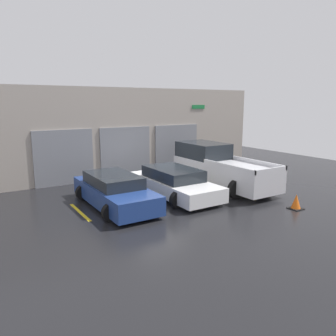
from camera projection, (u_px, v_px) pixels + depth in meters
name	position (u px, v px, depth m)	size (l,w,h in m)	color
ground_plane	(158.00, 189.00, 14.92)	(28.00, 28.00, 0.00)	black
shophouse_building	(126.00, 133.00, 17.20)	(16.32, 0.68, 4.61)	#9E9389
pickup_truck	(218.00, 167.00, 15.31)	(2.41, 5.54, 1.92)	silver
sedan_white	(174.00, 183.00, 13.71)	(2.24, 4.70, 1.17)	white
sedan_side	(114.00, 191.00, 12.30)	(2.10, 4.61, 1.22)	navy
parking_stripe_far_left	(80.00, 212.00, 11.69)	(0.12, 2.20, 0.01)	gold
parking_stripe_left	(146.00, 200.00, 13.09)	(0.12, 2.20, 0.01)	gold
parking_stripe_centre	(200.00, 191.00, 14.50)	(0.12, 2.20, 0.01)	gold
parking_stripe_right	(244.00, 183.00, 15.90)	(0.12, 2.20, 0.01)	gold
traffic_cone	(296.00, 202.00, 12.01)	(0.47, 0.47, 0.55)	black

